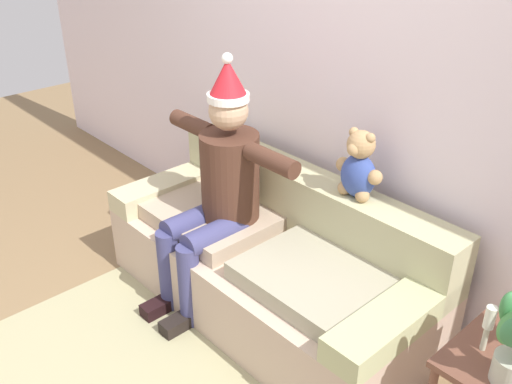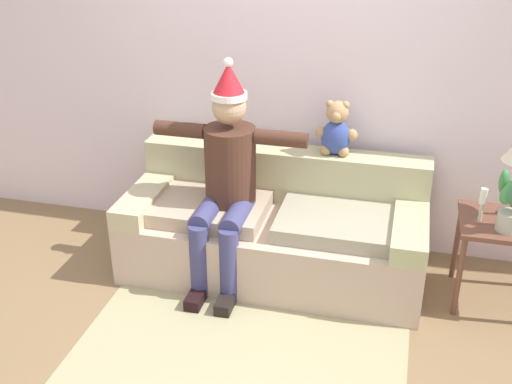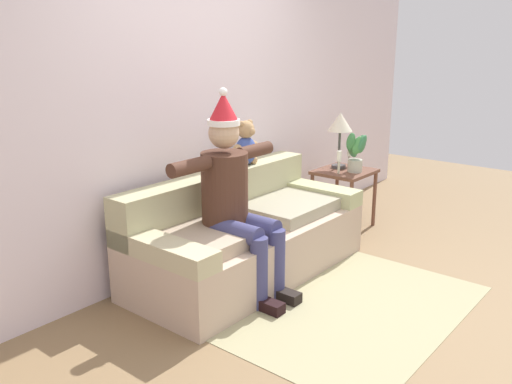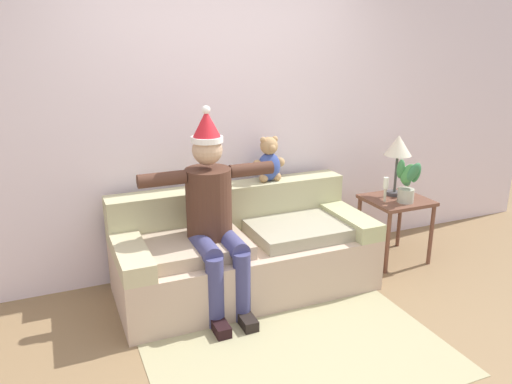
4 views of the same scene
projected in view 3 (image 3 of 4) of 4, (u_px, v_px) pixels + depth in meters
The scene contains 11 objects.
ground_plane at pixel (356, 310), 3.82m from camera, with size 10.00×10.00×0.00m, color olive.
back_wall at pixel (194, 100), 4.40m from camera, with size 7.00×0.10×2.70m, color silver.
couch at pixel (244, 236), 4.36m from camera, with size 2.02×0.89×0.79m.
person_seated at pixel (234, 194), 3.92m from camera, with size 1.02×0.77×1.50m.
teddy_bear at pixel (246, 145), 4.61m from camera, with size 0.29×0.17×0.38m.
side_table at pixel (344, 179), 5.37m from camera, with size 0.53×0.49×0.58m.
table_lamp at pixel (340, 125), 5.32m from camera, with size 0.24×0.24×0.55m.
potted_plant at pixel (356, 151), 5.22m from camera, with size 0.24×0.23×0.40m.
candle_tall at pixel (339, 159), 5.18m from camera, with size 0.04×0.04×0.22m.
candle_short at pixel (349, 154), 5.44m from camera, with size 0.04×0.04×0.21m.
area_rug at pixel (359, 311), 3.81m from camera, with size 1.91×1.20×0.01m, color tan.
Camera 3 is at (-3.11, -1.64, 1.84)m, focal length 38.54 mm.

